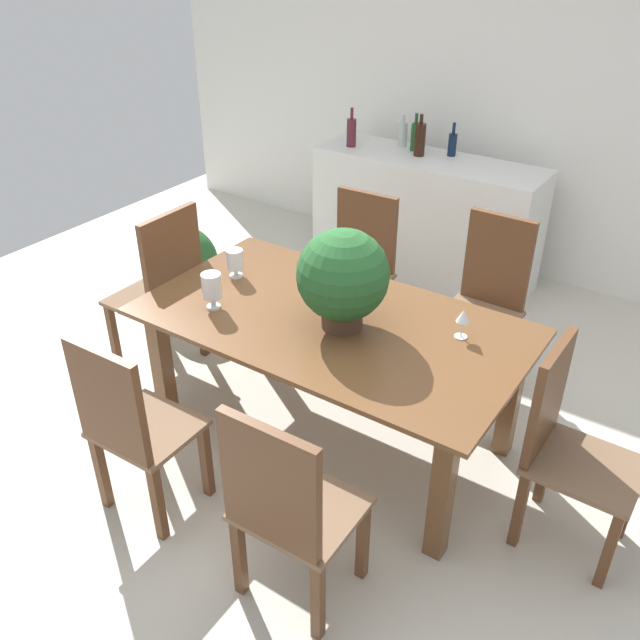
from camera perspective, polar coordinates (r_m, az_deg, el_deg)
ground_plane at (r=3.81m, az=0.51°, el=-9.87°), size 7.04×7.04×0.00m
back_wall at (r=5.38m, az=16.90°, el=17.05°), size 6.40×0.10×2.60m
dining_table at (r=3.46m, az=0.98°, el=-1.61°), size 1.94×1.08×0.75m
chair_far_left at (r=4.44m, az=3.23°, el=4.95°), size 0.48×0.46×0.98m
chair_head_end at (r=4.17m, az=-12.95°, el=2.87°), size 0.46×0.47×1.06m
chair_far_right at (r=4.11m, az=13.80°, el=1.98°), size 0.44×0.49×1.03m
chair_foot_end at (r=3.16m, az=19.90°, el=-9.58°), size 0.47×0.42×0.99m
chair_near_right at (r=2.69m, az=-2.90°, el=-15.32°), size 0.47×0.43×1.00m
chair_near_left at (r=3.17m, az=-15.70°, el=-8.38°), size 0.45×0.41×0.99m
flower_centerpiece at (r=3.21m, az=1.93°, el=3.63°), size 0.45×0.45×0.51m
crystal_vase_left at (r=3.48m, az=-9.09°, el=2.76°), size 0.10×0.10×0.19m
crystal_vase_center_near at (r=3.78m, az=-7.16°, el=4.98°), size 0.09×0.09×0.16m
wine_glass at (r=3.27m, az=11.94°, el=0.22°), size 0.07×0.07×0.15m
kitchen_counter at (r=5.34m, az=8.77°, el=8.49°), size 1.73×0.53×0.94m
wine_bottle_dark at (r=5.40m, az=6.97°, el=15.27°), size 0.07×0.07×0.24m
wine_bottle_clear at (r=5.19m, az=8.40°, el=14.81°), size 0.08×0.08×0.30m
wine_bottle_tall at (r=5.36m, az=2.66°, el=15.50°), size 0.07×0.07×0.29m
wine_bottle_amber at (r=5.31m, az=8.01°, el=15.05°), size 0.07×0.07×0.28m
wine_bottle_green at (r=5.23m, az=11.06°, el=14.33°), size 0.06×0.06×0.24m
potted_plant_floor at (r=4.94m, az=-11.40°, el=4.51°), size 0.50×0.50×0.62m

